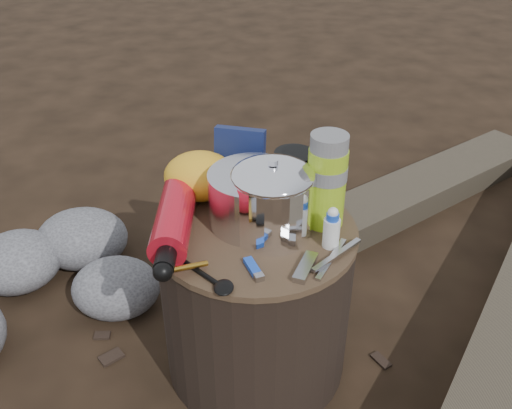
{
  "coord_description": "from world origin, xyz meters",
  "views": [
    {
      "loc": [
        0.01,
        -1.03,
        1.13
      ],
      "look_at": [
        0.0,
        0.0,
        0.48
      ],
      "focal_mm": 39.44,
      "sensor_mm": 36.0,
      "label": 1
    }
  ],
  "objects_px": {
    "stump": "(256,299)",
    "camping_pot": "(272,200)",
    "thermos": "(327,181)",
    "fuel_bottle": "(174,218)",
    "travel_mug": "(293,179)"
  },
  "relations": [
    {
      "from": "camping_pot",
      "to": "travel_mug",
      "type": "relative_size",
      "value": 1.31
    },
    {
      "from": "stump",
      "to": "travel_mug",
      "type": "bearing_deg",
      "value": 52.98
    },
    {
      "from": "thermos",
      "to": "travel_mug",
      "type": "xyz_separation_m",
      "value": [
        -0.07,
        0.08,
        -0.04
      ]
    },
    {
      "from": "stump",
      "to": "camping_pot",
      "type": "distance_m",
      "value": 0.3
    },
    {
      "from": "thermos",
      "to": "stump",
      "type": "bearing_deg",
      "value": -168.36
    },
    {
      "from": "stump",
      "to": "camping_pot",
      "type": "height_order",
      "value": "camping_pot"
    },
    {
      "from": "thermos",
      "to": "travel_mug",
      "type": "height_order",
      "value": "thermos"
    },
    {
      "from": "travel_mug",
      "to": "camping_pot",
      "type": "bearing_deg",
      "value": -111.61
    },
    {
      "from": "fuel_bottle",
      "to": "thermos",
      "type": "xyz_separation_m",
      "value": [
        0.33,
        0.05,
        0.07
      ]
    },
    {
      "from": "fuel_bottle",
      "to": "travel_mug",
      "type": "distance_m",
      "value": 0.29
    },
    {
      "from": "camping_pot",
      "to": "stump",
      "type": "bearing_deg",
      "value": 157.66
    },
    {
      "from": "stump",
      "to": "camping_pot",
      "type": "xyz_separation_m",
      "value": [
        0.03,
        -0.01,
        0.29
      ]
    },
    {
      "from": "stump",
      "to": "thermos",
      "type": "distance_m",
      "value": 0.35
    },
    {
      "from": "fuel_bottle",
      "to": "stump",
      "type": "bearing_deg",
      "value": 4.63
    },
    {
      "from": "camping_pot",
      "to": "fuel_bottle",
      "type": "height_order",
      "value": "camping_pot"
    }
  ]
}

